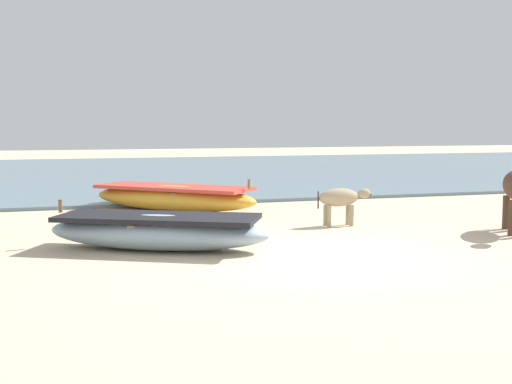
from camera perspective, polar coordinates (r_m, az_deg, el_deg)
ground at (r=9.10m, az=5.10°, el=-5.69°), size 80.00×80.00×0.00m
sea_water at (r=24.68m, az=-8.90°, el=1.77°), size 60.00×20.00×0.08m
fishing_boat_2 at (r=13.84m, az=-7.33°, el=-0.45°), size 3.66×3.39×0.74m
fishing_boat_4 at (r=9.60m, az=-8.69°, el=-3.42°), size 3.47×2.44×0.72m
calf_far_dun at (r=11.76m, az=7.54°, el=-0.60°), size 1.07×0.31×0.69m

